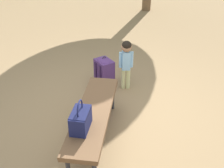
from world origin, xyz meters
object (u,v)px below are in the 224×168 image
backpack_large (104,71)px  backpack_small (100,106)px  handbag (81,119)px  park_bench (94,114)px  child_standing (126,58)px

backpack_large → backpack_small: 0.84m
handbag → backpack_small: (0.88, -0.00, -0.43)m
backpack_large → backpack_small: bearing=-171.6°
handbag → backpack_small: 0.97m
park_bench → backpack_large: bearing=7.1°
park_bench → handbag: handbag is taller
handbag → backpack_large: handbag is taller
park_bench → backpack_small: (0.53, 0.05, -0.24)m
park_bench → handbag: (-0.34, 0.05, 0.18)m
park_bench → backpack_small: park_bench is taller
child_standing → backpack_large: bearing=83.4°
backpack_small → backpack_large: bearing=8.4°
handbag → child_standing: (1.66, -0.25, -0.02)m
child_standing → backpack_large: child_standing is taller
park_bench → backpack_large: backpack_large is taller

